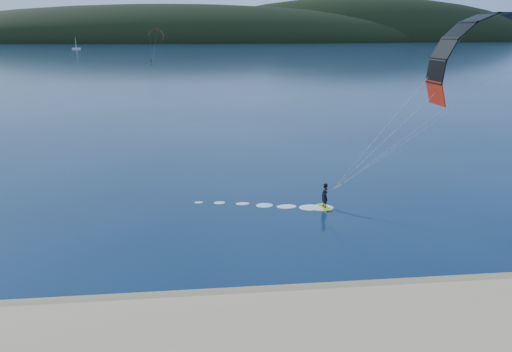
% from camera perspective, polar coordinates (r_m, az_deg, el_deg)
% --- Properties ---
extents(wet_sand, '(220.00, 2.50, 0.10)m').
position_cam_1_polar(wet_sand, '(23.90, -3.18, -15.62)').
color(wet_sand, olive).
rests_on(wet_sand, ground).
extents(headland, '(1200.00, 310.00, 140.00)m').
position_cam_1_polar(headland, '(760.86, -5.93, 16.63)').
color(headland, black).
rests_on(headland, ground).
extents(kitesurfer_near, '(25.47, 6.17, 14.89)m').
position_cam_1_polar(kitesurfer_near, '(34.81, 26.92, 10.85)').
color(kitesurfer_near, '#BAC917').
rests_on(kitesurfer_near, ground).
extents(kitesurfer_far, '(7.83, 8.07, 14.35)m').
position_cam_1_polar(kitesurfer_far, '(211.45, -12.60, 16.87)').
color(kitesurfer_far, '#BAC917').
rests_on(kitesurfer_far, ground).
extents(sailboat, '(7.23, 4.53, 10.09)m').
position_cam_1_polar(sailboat, '(430.08, -21.87, 14.84)').
color(sailboat, white).
rests_on(sailboat, ground).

